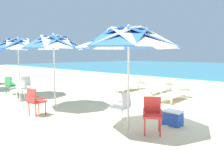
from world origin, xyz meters
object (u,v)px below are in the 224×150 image
(sun_lounger_3, at_px, (130,85))
(cooler_box, at_px, (173,118))
(plastic_chair_4, at_px, (19,89))
(sun_lounger_1, at_px, (174,93))
(plastic_chair_0, at_px, (152,113))
(plastic_chair_3, at_px, (25,84))
(beach_umbrella_0, at_px, (129,39))
(sun_lounger_2, at_px, (162,87))
(beach_umbrella_2, at_px, (18,45))
(beach_umbrella_1, at_px, (54,43))
(plastic_chair_1, at_px, (122,105))
(plastic_chair_5, at_px, (11,84))
(plastic_chair_2, at_px, (35,100))

(sun_lounger_3, xyz_separation_m, cooler_box, (4.50, -3.67, -0.08))
(sun_lounger_3, height_order, cooler_box, sun_lounger_3)
(plastic_chair_4, height_order, sun_lounger_1, plastic_chair_4)
(plastic_chair_0, xyz_separation_m, plastic_chair_3, (-7.37, 0.24, 0.00))
(beach_umbrella_0, relative_size, sun_lounger_1, 1.19)
(beach_umbrella_0, height_order, sun_lounger_1, beach_umbrella_0)
(sun_lounger_1, relative_size, sun_lounger_2, 0.98)
(beach_umbrella_2, bearing_deg, beach_umbrella_1, -1.34)
(plastic_chair_1, bearing_deg, plastic_chair_0, -3.26)
(sun_lounger_1, height_order, sun_lounger_3, same)
(plastic_chair_5, relative_size, sun_lounger_3, 0.40)
(plastic_chair_4, bearing_deg, beach_umbrella_1, 8.44)
(plastic_chair_3, xyz_separation_m, plastic_chair_4, (1.27, -0.85, 0.00))
(sun_lounger_1, bearing_deg, beach_umbrella_2, -142.66)
(sun_lounger_1, bearing_deg, cooler_box, -62.50)
(cooler_box, bearing_deg, beach_umbrella_1, -163.74)
(plastic_chair_2, bearing_deg, sun_lounger_1, 70.04)
(beach_umbrella_2, height_order, sun_lounger_1, beach_umbrella_2)
(beach_umbrella_2, height_order, plastic_chair_4, beach_umbrella_2)
(beach_umbrella_1, height_order, plastic_chair_4, beach_umbrella_1)
(plastic_chair_1, height_order, sun_lounger_2, plastic_chair_1)
(beach_umbrella_1, distance_m, plastic_chair_4, 2.86)
(beach_umbrella_1, distance_m, cooler_box, 4.61)
(plastic_chair_1, distance_m, sun_lounger_3, 5.64)
(beach_umbrella_2, relative_size, cooler_box, 5.36)
(beach_umbrella_0, height_order, plastic_chair_3, beach_umbrella_0)
(plastic_chair_0, distance_m, sun_lounger_1, 4.23)
(beach_umbrella_1, height_order, sun_lounger_1, beach_umbrella_1)
(sun_lounger_1, bearing_deg, plastic_chair_1, -82.52)
(plastic_chair_1, relative_size, beach_umbrella_2, 0.32)
(plastic_chair_2, xyz_separation_m, sun_lounger_2, (0.64, 6.33, -0.22))
(plastic_chair_5, relative_size, sun_lounger_2, 0.39)
(plastic_chair_1, xyz_separation_m, plastic_chair_2, (-2.39, -1.31, 0.00))
(beach_umbrella_0, distance_m, plastic_chair_0, 1.85)
(plastic_chair_2, distance_m, plastic_chair_4, 2.76)
(plastic_chair_4, relative_size, cooler_box, 1.73)
(plastic_chair_4, xyz_separation_m, sun_lounger_3, (1.66, 5.15, -0.22))
(sun_lounger_2, bearing_deg, plastic_chair_5, -132.74)
(plastic_chair_2, distance_m, plastic_chair_3, 4.23)
(beach_umbrella_2, height_order, plastic_chair_5, beach_umbrella_2)
(beach_umbrella_2, bearing_deg, sun_lounger_3, 61.97)
(plastic_chair_0, relative_size, sun_lounger_3, 0.40)
(sun_lounger_3, bearing_deg, cooler_box, -39.19)
(beach_umbrella_2, distance_m, plastic_chair_4, 2.07)
(beach_umbrella_2, bearing_deg, sun_lounger_2, 51.63)
(plastic_chair_3, relative_size, plastic_chair_5, 1.00)
(plastic_chair_2, height_order, sun_lounger_3, plastic_chair_2)
(plastic_chair_4, xyz_separation_m, cooler_box, (6.16, 1.48, -0.30))
(beach_umbrella_0, distance_m, beach_umbrella_1, 3.37)
(beach_umbrella_2, height_order, sun_lounger_3, beach_umbrella_2)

